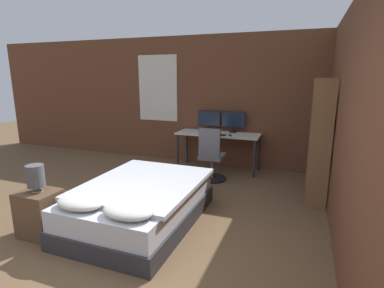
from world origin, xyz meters
name	(u,v)px	position (x,y,z in m)	size (l,w,h in m)	color
wall_back	(224,102)	(-0.02, 4.22, 1.35)	(12.00, 0.08, 2.70)	brown
wall_side_right	(349,130)	(2.00, 1.50, 1.35)	(0.06, 12.00, 2.70)	brown
bed	(140,203)	(-0.34, 1.27, 0.27)	(1.39, 2.00, 0.61)	#2D2D33
nightstand	(40,213)	(-1.30, 0.58, 0.28)	(0.45, 0.38, 0.56)	brown
bedside_lamp	(36,176)	(-1.30, 0.58, 0.75)	(0.20, 0.20, 0.32)	gray
desk	(218,137)	(-0.03, 3.84, 0.67)	(1.66, 0.61, 0.76)	beige
monitor_left	(209,119)	(-0.29, 4.05, 1.00)	(0.48, 0.16, 0.42)	black
monitor_right	(233,121)	(0.22, 4.05, 1.00)	(0.48, 0.16, 0.42)	black
keyboard	(215,135)	(-0.03, 3.64, 0.76)	(0.40, 0.13, 0.02)	black
computer_mouse	(230,135)	(0.26, 3.64, 0.77)	(0.07, 0.05, 0.04)	black
office_chair	(211,160)	(0.04, 3.16, 0.39)	(0.52, 0.52, 0.99)	black
bookshelf	(320,136)	(1.80, 2.87, 1.01)	(0.29, 0.92, 1.85)	brown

